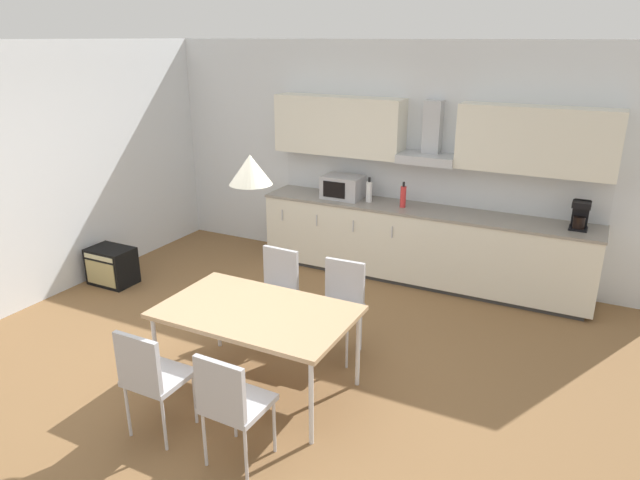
# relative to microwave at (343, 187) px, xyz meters

# --- Properties ---
(ground_plane) EXTENTS (8.51, 8.59, 0.02)m
(ground_plane) POSITION_rel_microwave_xyz_m (0.30, -2.56, -1.04)
(ground_plane) COLOR brown
(wall_back) EXTENTS (6.81, 0.10, 2.75)m
(wall_back) POSITION_rel_microwave_xyz_m (0.30, 0.35, 0.34)
(wall_back) COLOR silver
(wall_back) RESTS_ON ground_plane
(wall_left) EXTENTS (0.10, 6.87, 2.75)m
(wall_left) POSITION_rel_microwave_xyz_m (-2.59, -2.56, 0.34)
(wall_left) COLOR silver
(wall_left) RESTS_ON ground_plane
(kitchen_counter) EXTENTS (3.92, 0.63, 0.89)m
(kitchen_counter) POSITION_rel_microwave_xyz_m (1.02, 0.00, -0.58)
(kitchen_counter) COLOR #333333
(kitchen_counter) RESTS_ON ground_plane
(backsplash_tile) EXTENTS (3.90, 0.02, 0.50)m
(backsplash_tile) POSITION_rel_microwave_xyz_m (1.02, 0.29, 0.11)
(backsplash_tile) COLOR silver
(backsplash_tile) RESTS_ON kitchen_counter
(upper_wall_cabinets) EXTENTS (3.90, 0.40, 0.70)m
(upper_wall_cabinets) POSITION_rel_microwave_xyz_m (1.02, 0.13, 0.71)
(upper_wall_cabinets) COLOR silver
(microwave) EXTENTS (0.48, 0.35, 0.28)m
(microwave) POSITION_rel_microwave_xyz_m (0.00, 0.00, 0.00)
(microwave) COLOR #ADADB2
(microwave) RESTS_ON kitchen_counter
(coffee_maker) EXTENTS (0.18, 0.19, 0.30)m
(coffee_maker) POSITION_rel_microwave_xyz_m (2.69, 0.03, 0.01)
(coffee_maker) COLOR black
(coffee_maker) RESTS_ON kitchen_counter
(bottle_red) EXTENTS (0.07, 0.07, 0.30)m
(bottle_red) POSITION_rel_microwave_xyz_m (0.79, -0.04, -0.01)
(bottle_red) COLOR red
(bottle_red) RESTS_ON kitchen_counter
(bottle_white) EXTENTS (0.07, 0.07, 0.30)m
(bottle_white) POSITION_rel_microwave_xyz_m (0.35, -0.01, -0.01)
(bottle_white) COLOR white
(bottle_white) RESTS_ON kitchen_counter
(dining_table) EXTENTS (1.54, 0.95, 0.73)m
(dining_table) POSITION_rel_microwave_xyz_m (0.53, -2.79, -0.35)
(dining_table) COLOR tan
(dining_table) RESTS_ON ground_plane
(chair_near_left) EXTENTS (0.40, 0.40, 0.87)m
(chair_near_left) POSITION_rel_microwave_xyz_m (0.19, -3.65, -0.50)
(chair_near_left) COLOR #B2B2B7
(chair_near_left) RESTS_ON ground_plane
(chair_far_right) EXTENTS (0.42, 0.42, 0.87)m
(chair_far_right) POSITION_rel_microwave_xyz_m (0.88, -1.93, -0.50)
(chair_far_right) COLOR #B2B2B7
(chair_far_right) RESTS_ON ground_plane
(chair_far_left) EXTENTS (0.42, 0.42, 0.87)m
(chair_far_left) POSITION_rel_microwave_xyz_m (0.19, -1.93, -0.50)
(chair_far_left) COLOR #B2B2B7
(chair_far_left) RESTS_ON ground_plane
(chair_near_right) EXTENTS (0.41, 0.41, 0.87)m
(chair_near_right) POSITION_rel_microwave_xyz_m (0.88, -3.65, -0.50)
(chair_near_right) COLOR #B2B2B7
(chair_near_right) RESTS_ON ground_plane
(guitar_amp) EXTENTS (0.52, 0.37, 0.44)m
(guitar_amp) POSITION_rel_microwave_xyz_m (-2.19, -1.76, -0.81)
(guitar_amp) COLOR black
(guitar_amp) RESTS_ON ground_plane
(pendant_lamp) EXTENTS (0.32, 0.32, 0.22)m
(pendant_lamp) POSITION_rel_microwave_xyz_m (0.53, -2.79, 0.83)
(pendant_lamp) COLOR silver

